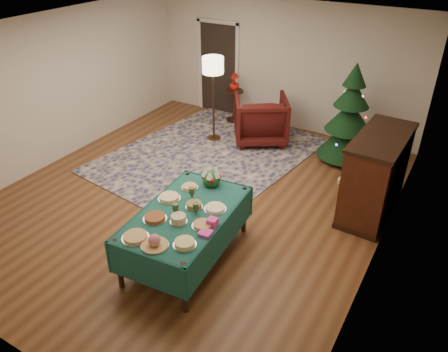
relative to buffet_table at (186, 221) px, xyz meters
The scene contains 26 objects.
room_shell 1.70m from the buffet_table, 120.87° to the left, with size 7.00×7.00×7.00m.
doorway 5.37m from the buffet_table, 116.44° to the left, with size 1.08×0.04×2.16m.
rug 3.08m from the buffet_table, 116.43° to the left, with size 3.20×4.20×0.02m, color #121547.
buffet_table is the anchor object (origin of this frame).
platter_0 0.79m from the buffet_table, 105.48° to the right, with size 0.34×0.34×0.05m.
platter_1 0.78m from the buffet_table, 83.45° to the right, with size 0.33×0.33×0.16m.
platter_2 0.69m from the buffet_table, 55.85° to the right, with size 0.28×0.28×0.06m.
platter_3 0.44m from the buffet_table, 126.94° to the right, with size 0.31×0.31×0.05m.
platter_4 0.30m from the buffet_table, 77.02° to the right, with size 0.22×0.22×0.10m.
platter_5 0.42m from the buffet_table, 20.97° to the right, with size 0.28×0.28×0.04m.
platter_6 0.43m from the buffet_table, 158.70° to the left, with size 0.31×0.31×0.05m.
platter_7 0.24m from the buffet_table, 76.81° to the left, with size 0.24×0.24×0.07m.
platter_8 0.43m from the buffet_table, 39.74° to the left, with size 0.30×0.30×0.04m.
platter_9 0.62m from the buffet_table, 118.82° to the left, with size 0.24×0.24×0.04m.
goblet_0 0.41m from the buffet_table, 108.69° to the left, with size 0.08×0.08×0.17m.
goblet_1 0.28m from the buffet_table, 11.70° to the left, with size 0.08×0.08×0.17m.
goblet_2 0.28m from the buffet_table, 120.99° to the right, with size 0.08×0.08×0.17m.
napkin_stack 0.57m from the buffet_table, 28.61° to the right, with size 0.15×0.15×0.04m, color #DD3DA9.
gift_box 0.50m from the buffet_table, ahead, with size 0.12×0.12×0.10m, color #EB41A7.
centerpiece 0.80m from the buffet_table, 94.69° to the left, with size 0.27×0.27×0.31m.
armchair 3.88m from the buffet_table, 101.51° to the left, with size 1.04×0.97×1.07m, color #44110E.
floor_lamp 3.86m from the buffet_table, 116.03° to the left, with size 0.42×0.42×1.75m.
side_table 4.78m from the buffet_table, 111.54° to the left, with size 0.41×0.41×0.73m.
potted_plant 4.78m from the buffet_table, 111.54° to the left, with size 0.22×0.38×0.22m, color red.
christmas_tree 4.03m from the buffet_table, 75.78° to the left, with size 1.33×1.33×1.90m.
piano 3.03m from the buffet_table, 51.74° to the left, with size 0.79×1.56×1.33m.
Camera 1 is at (3.57, -5.06, 4.04)m, focal length 35.00 mm.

